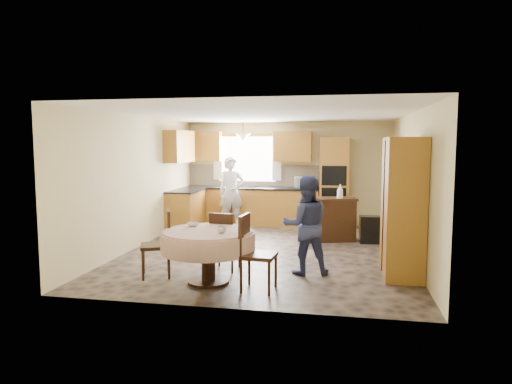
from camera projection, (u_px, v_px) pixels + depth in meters
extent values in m
cube|color=brown|center=(267.00, 251.00, 8.41)|extent=(5.00, 6.00, 0.01)
cube|color=white|center=(268.00, 114.00, 8.14)|extent=(5.00, 6.00, 0.01)
cube|color=#CCBB82|center=(287.00, 173.00, 11.21)|extent=(5.00, 0.02, 2.50)
cube|color=#CCBB82|center=(227.00, 205.00, 5.34)|extent=(5.00, 0.02, 2.50)
cube|color=#CCBB82|center=(139.00, 182.00, 8.74)|extent=(0.02, 6.00, 2.50)
cube|color=#CCBB82|center=(411.00, 186.00, 7.81)|extent=(0.02, 6.00, 2.50)
cube|color=white|center=(247.00, 159.00, 11.33)|extent=(1.40, 0.03, 1.10)
cube|color=white|center=(218.00, 157.00, 11.42)|extent=(0.22, 0.02, 1.15)
cube|color=white|center=(277.00, 157.00, 11.14)|extent=(0.22, 0.02, 1.15)
cube|color=#B98431|center=(251.00, 207.00, 11.15)|extent=(3.30, 0.60, 0.88)
cube|color=black|center=(251.00, 188.00, 11.11)|extent=(3.30, 0.64, 0.04)
cube|color=#B98431|center=(186.00, 210.00, 10.52)|extent=(0.60, 1.20, 0.88)
cube|color=black|center=(186.00, 191.00, 10.48)|extent=(0.64, 1.20, 0.04)
cube|color=beige|center=(253.00, 176.00, 11.36)|extent=(3.30, 0.02, 0.55)
cube|color=#C28330|center=(205.00, 146.00, 11.35)|extent=(0.85, 0.33, 0.72)
cube|color=#C28330|center=(293.00, 146.00, 10.95)|extent=(0.90, 0.33, 0.72)
cube|color=#C28330|center=(179.00, 147.00, 10.40)|extent=(0.33, 1.20, 0.72)
cube|color=#B98431|center=(334.00, 183.00, 10.71)|extent=(0.66, 0.62, 2.12)
cube|color=black|center=(334.00, 176.00, 10.38)|extent=(0.56, 0.01, 0.45)
cube|color=black|center=(334.00, 197.00, 10.44)|extent=(0.56, 0.01, 0.45)
cone|color=beige|center=(243.00, 138.00, 10.81)|extent=(0.36, 0.36, 0.18)
cube|color=#371D0F|center=(327.00, 221.00, 9.28)|extent=(1.24, 0.76, 0.83)
cube|color=black|center=(370.00, 230.00, 9.08)|extent=(0.41, 0.30, 0.54)
cube|color=#B98431|center=(403.00, 207.00, 6.77)|extent=(0.54, 1.08, 2.06)
cylinder|color=#371D0F|center=(208.00, 259.00, 6.45)|extent=(0.20, 0.20, 0.69)
cylinder|color=#371D0F|center=(209.00, 281.00, 6.49)|extent=(0.59, 0.59, 0.04)
cylinder|color=beige|center=(208.00, 232.00, 6.41)|extent=(1.27, 1.27, 0.05)
cylinder|color=beige|center=(208.00, 242.00, 6.43)|extent=(1.33, 1.33, 0.27)
cube|color=#371D0F|center=(156.00, 246.00, 6.76)|extent=(0.56, 0.56, 0.05)
cube|color=#371D0F|center=(169.00, 227.00, 6.77)|extent=(0.20, 0.39, 0.51)
cylinder|color=#371D0F|center=(139.00, 264.00, 6.64)|extent=(0.04, 0.04, 0.44)
cylinder|color=#371D0F|center=(163.00, 266.00, 6.57)|extent=(0.04, 0.04, 0.44)
cylinder|color=#371D0F|center=(150.00, 258.00, 7.00)|extent=(0.04, 0.04, 0.44)
cylinder|color=#371D0F|center=(172.00, 259.00, 6.93)|extent=(0.04, 0.04, 0.44)
cube|color=#371D0F|center=(225.00, 243.00, 7.14)|extent=(0.44, 0.44, 0.05)
cube|color=#371D0F|center=(221.00, 229.00, 6.94)|extent=(0.38, 0.08, 0.47)
cylinder|color=#371D0F|center=(212.00, 259.00, 7.03)|extent=(0.03, 0.03, 0.41)
cylinder|color=#371D0F|center=(233.00, 260.00, 6.96)|extent=(0.03, 0.03, 0.41)
cylinder|color=#371D0F|center=(218.00, 254.00, 7.36)|extent=(0.03, 0.03, 0.41)
cylinder|color=#371D0F|center=(238.00, 255.00, 7.30)|extent=(0.03, 0.03, 0.41)
cube|color=#371D0F|center=(259.00, 256.00, 6.11)|extent=(0.48, 0.48, 0.05)
cube|color=#371D0F|center=(244.00, 234.00, 6.14)|extent=(0.08, 0.43, 0.53)
cylinder|color=#371D0F|center=(242.00, 277.00, 5.99)|extent=(0.04, 0.04, 0.45)
cylinder|color=#371D0F|center=(271.00, 278.00, 5.92)|extent=(0.04, 0.04, 0.45)
cylinder|color=#371D0F|center=(248.00, 269.00, 6.36)|extent=(0.04, 0.04, 0.45)
cylinder|color=#371D0F|center=(275.00, 271.00, 6.29)|extent=(0.04, 0.04, 0.45)
cube|color=gold|center=(404.00, 154.00, 8.55)|extent=(0.05, 0.60, 0.50)
cube|color=silver|center=(403.00, 154.00, 8.56)|extent=(0.01, 0.50, 0.40)
imported|color=silver|center=(305.00, 183.00, 10.80)|extent=(0.53, 0.38, 0.28)
imported|color=silver|center=(231.00, 192.00, 10.72)|extent=(0.72, 0.61, 1.67)
imported|color=navy|center=(306.00, 225.00, 6.87)|extent=(0.84, 0.72, 1.49)
imported|color=#B2B2B2|center=(316.00, 199.00, 9.27)|extent=(0.23, 0.23, 0.05)
imported|color=silver|center=(340.00, 193.00, 9.17)|extent=(0.14, 0.14, 0.33)
imported|color=#B2B2B2|center=(222.00, 230.00, 6.21)|extent=(0.13, 0.13, 0.09)
imported|color=#B2B2B2|center=(193.00, 225.00, 6.73)|extent=(0.22, 0.22, 0.05)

